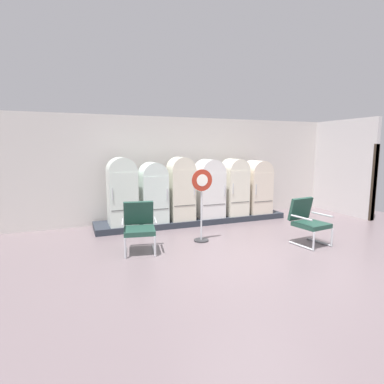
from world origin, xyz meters
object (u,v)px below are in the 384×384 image
object	(u,v)px
refrigerator_4	(235,185)
refrigerator_5	(257,185)
refrigerator_3	(209,187)
refrigerator_0	(122,189)
armchair_left	(139,225)
refrigerator_2	(181,187)
armchair_right	(308,220)
sign_stand	(202,206)
refrigerator_1	(153,191)

from	to	relation	value
refrigerator_4	refrigerator_5	bearing A→B (deg)	1.34
refrigerator_3	refrigerator_4	distance (m)	0.77
refrigerator_4	refrigerator_5	size ratio (longest dim) A/B	1.04
refrigerator_0	refrigerator_4	world-z (taller)	refrigerator_0
refrigerator_0	refrigerator_3	size ratio (longest dim) A/B	1.05
refrigerator_5	armchair_left	distance (m)	4.13
refrigerator_2	armchair_right	distance (m)	3.16
refrigerator_0	refrigerator_5	xyz separation A→B (m)	(3.81, 0.01, -0.07)
refrigerator_2	sign_stand	bearing A→B (deg)	-92.35
refrigerator_1	refrigerator_5	distance (m)	3.04
refrigerator_2	armchair_right	xyz separation A→B (m)	(1.93, -2.45, -0.50)
refrigerator_3	armchair_left	xyz separation A→B (m)	(-2.25, -1.65, -0.45)
refrigerator_3	armchair_left	size ratio (longest dim) A/B	1.62
armchair_left	sign_stand	bearing A→B (deg)	5.25
armchair_left	refrigerator_1	bearing A→B (deg)	66.44
refrigerator_5	armchair_right	xyz separation A→B (m)	(-0.39, -2.51, -0.42)
refrigerator_4	armchair_right	bearing A→B (deg)	-82.14
sign_stand	refrigerator_3	bearing A→B (deg)	60.01
refrigerator_2	refrigerator_5	xyz separation A→B (m)	(2.32, 0.05, -0.07)
refrigerator_2	refrigerator_3	bearing A→B (deg)	2.54
refrigerator_1	armchair_right	xyz separation A→B (m)	(2.65, -2.48, -0.43)
refrigerator_1	refrigerator_2	bearing A→B (deg)	-2.08
refrigerator_3	refrigerator_4	size ratio (longest dim) A/B	1.00
refrigerator_2	refrigerator_3	size ratio (longest dim) A/B	1.05
armchair_left	armchair_right	bearing A→B (deg)	-14.09
refrigerator_0	refrigerator_5	world-z (taller)	refrigerator_0
refrigerator_1	refrigerator_3	world-z (taller)	refrigerator_3
refrigerator_2	refrigerator_4	size ratio (longest dim) A/B	1.04
refrigerator_0	sign_stand	size ratio (longest dim) A/B	1.05
armchair_left	armchair_right	size ratio (longest dim) A/B	1.00
refrigerator_5	sign_stand	distance (m)	2.84
sign_stand	armchair_right	bearing A→B (deg)	-26.02
refrigerator_3	refrigerator_1	bearing A→B (deg)	-179.63
refrigerator_0	refrigerator_5	bearing A→B (deg)	0.19
refrigerator_1	sign_stand	bearing A→B (deg)	-66.33
refrigerator_3	refrigerator_4	world-z (taller)	refrigerator_4
refrigerator_0	refrigerator_1	xyz separation A→B (m)	(0.77, -0.01, -0.07)
armchair_left	refrigerator_5	bearing A→B (deg)	23.87
refrigerator_5	armchair_left	size ratio (longest dim) A/B	1.56
refrigerator_0	refrigerator_2	size ratio (longest dim) A/B	1.01
refrigerator_0	refrigerator_2	world-z (taller)	refrigerator_0
refrigerator_4	armchair_left	size ratio (longest dim) A/B	1.62
refrigerator_0	armchair_right	world-z (taller)	refrigerator_0
refrigerator_2	refrigerator_1	bearing A→B (deg)	177.92
refrigerator_2	sign_stand	xyz separation A→B (m)	(-0.06, -1.48, -0.24)
refrigerator_0	refrigerator_3	world-z (taller)	refrigerator_0
refrigerator_2	armchair_left	size ratio (longest dim) A/B	1.69
armchair_right	refrigerator_5	bearing A→B (deg)	81.07
refrigerator_1	refrigerator_4	world-z (taller)	refrigerator_4
refrigerator_1	refrigerator_4	xyz separation A→B (m)	(2.31, 0.01, 0.03)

